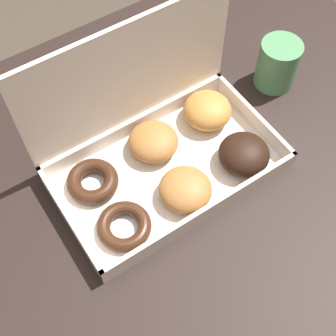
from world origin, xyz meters
The scene contains 4 objects.
ground_plane centered at (0.00, 0.00, 0.00)m, with size 8.00×8.00×0.00m, color #42382D.
dining_table centered at (0.00, 0.00, 0.64)m, with size 1.21×0.94×0.73m.
donut_box centered at (0.01, 0.05, 0.77)m, with size 0.41×0.24×0.27m.
coffee_mug centered at (0.31, 0.09, 0.78)m, with size 0.08×0.08×0.10m.
Camera 1 is at (-0.26, -0.35, 1.48)m, focal length 50.00 mm.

